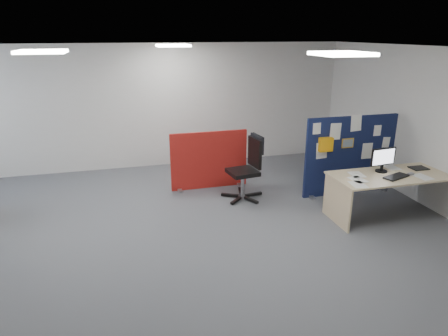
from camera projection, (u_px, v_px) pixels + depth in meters
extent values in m
plane|color=#575A5F|center=(170.00, 237.00, 5.97)|extent=(9.00, 9.00, 0.00)
cube|color=white|center=(161.00, 50.00, 5.10)|extent=(9.00, 7.00, 0.02)
cube|color=silver|center=(146.00, 107.00, 8.74)|extent=(9.00, 0.02, 2.70)
cube|color=silver|center=(241.00, 313.00, 2.34)|extent=(9.00, 0.02, 2.70)
cube|color=silver|center=(437.00, 131.00, 6.64)|extent=(0.02, 7.00, 2.70)
cube|color=white|center=(342.00, 54.00, 4.68)|extent=(0.60, 0.60, 0.04)
cube|color=white|center=(42.00, 52.00, 5.20)|extent=(0.60, 0.60, 0.04)
cube|color=white|center=(173.00, 46.00, 7.52)|extent=(0.60, 0.60, 0.04)
cube|color=#0F1337|center=(350.00, 156.00, 7.38)|extent=(1.80, 0.06, 1.49)
cube|color=#949397|center=(310.00, 196.00, 7.43)|extent=(0.08, 0.30, 0.04)
cube|color=#949397|center=(380.00, 188.00, 7.80)|extent=(0.08, 0.30, 0.04)
cube|color=white|center=(317.00, 129.00, 6.99)|extent=(0.15, 0.01, 0.20)
cube|color=white|center=(335.00, 131.00, 7.10)|extent=(0.21, 0.01, 0.30)
cube|color=white|center=(356.00, 123.00, 7.16)|extent=(0.21, 0.01, 0.30)
cube|color=white|center=(377.00, 131.00, 7.32)|extent=(0.15, 0.01, 0.20)
cube|color=white|center=(322.00, 151.00, 7.15)|extent=(0.21, 0.01, 0.30)
cube|color=white|center=(367.00, 151.00, 7.40)|extent=(0.21, 0.01, 0.30)
cube|color=white|center=(386.00, 142.00, 7.45)|extent=(0.15, 0.01, 0.20)
cube|color=gold|center=(348.00, 143.00, 7.24)|extent=(0.24, 0.01, 0.18)
cube|color=#FFA610|center=(326.00, 144.00, 7.08)|extent=(0.25, 0.10, 0.25)
cube|color=#D4B488|center=(391.00, 176.00, 6.44)|extent=(1.95, 0.86, 0.03)
cube|color=#D4B488|center=(337.00, 202.00, 6.33)|extent=(0.03, 0.80, 0.70)
cube|color=#D4B488|center=(436.00, 191.00, 6.79)|extent=(0.03, 0.80, 0.70)
cube|color=#D4B488|center=(375.00, 177.00, 6.86)|extent=(1.75, 0.02, 0.30)
cylinder|color=black|center=(381.00, 171.00, 6.57)|extent=(0.19, 0.19, 0.02)
cube|color=black|center=(382.00, 168.00, 6.56)|extent=(0.04, 0.03, 0.10)
cube|color=black|center=(383.00, 157.00, 6.49)|extent=(0.46, 0.08, 0.29)
cube|color=silver|center=(384.00, 157.00, 6.48)|extent=(0.42, 0.05, 0.25)
cube|color=black|center=(396.00, 177.00, 6.31)|extent=(0.48, 0.32, 0.02)
cube|color=#949397|center=(411.00, 174.00, 6.43)|extent=(0.11, 0.09, 0.03)
cube|color=black|center=(419.00, 168.00, 6.73)|extent=(0.28, 0.22, 0.01)
cube|color=#A41615|center=(209.00, 160.00, 7.72)|extent=(1.50, 0.06, 1.13)
cube|color=#949397|center=(179.00, 189.00, 7.75)|extent=(0.08, 0.30, 0.04)
cube|color=#949397|center=(238.00, 183.00, 8.04)|extent=(0.08, 0.30, 0.04)
cube|color=black|center=(254.00, 194.00, 7.44)|extent=(0.33, 0.10, 0.04)
cube|color=black|center=(241.00, 191.00, 7.58)|extent=(0.11, 0.33, 0.04)
cube|color=black|center=(230.00, 195.00, 7.41)|extent=(0.31, 0.20, 0.04)
cube|color=black|center=(236.00, 201.00, 7.17)|extent=(0.27, 0.26, 0.04)
cube|color=black|center=(251.00, 200.00, 7.19)|extent=(0.19, 0.31, 0.04)
cylinder|color=#949397|center=(242.00, 185.00, 7.28)|extent=(0.06, 0.06, 0.45)
cube|color=black|center=(243.00, 172.00, 7.20)|extent=(0.56, 0.56, 0.07)
cube|color=black|center=(255.00, 152.00, 7.18)|extent=(0.12, 0.45, 0.54)
cube|color=black|center=(257.00, 144.00, 7.14)|extent=(0.12, 0.41, 0.32)
cube|color=white|center=(358.00, 180.00, 6.22)|extent=(0.24, 0.32, 0.00)
cube|color=white|center=(357.00, 175.00, 6.44)|extent=(0.24, 0.32, 0.00)
cube|color=white|center=(423.00, 177.00, 6.34)|extent=(0.24, 0.32, 0.00)
cube|color=white|center=(358.00, 184.00, 6.02)|extent=(0.25, 0.32, 0.00)
cube|color=white|center=(391.00, 167.00, 6.79)|extent=(0.22, 0.31, 0.00)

